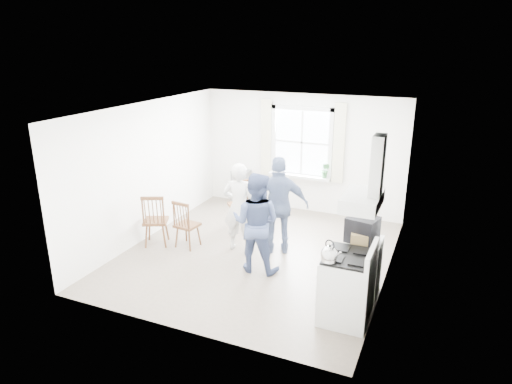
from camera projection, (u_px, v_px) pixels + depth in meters
name	position (u px, v px, depth m)	size (l,w,h in m)	color
room_shell	(257.00, 185.00, 7.81)	(4.62, 5.12, 2.64)	gray
window_assembly	(301.00, 147.00, 9.89)	(1.88, 0.24, 1.70)	white
range_hood	(367.00, 189.00, 5.67)	(0.45, 0.76, 0.94)	silver
shelf_unit	(241.00, 187.00, 10.65)	(0.40, 0.30, 0.80)	slate
gas_stove	(347.00, 287.00, 6.18)	(0.68, 0.76, 1.12)	silver
kettle	(329.00, 255.00, 5.82)	(0.22, 0.22, 0.32)	silver
low_cabinet	(362.00, 267.00, 6.77)	(0.50, 0.55, 0.90)	silver
stereo_stack	(362.00, 229.00, 6.53)	(0.48, 0.45, 0.37)	black
cardboard_box	(361.00, 239.00, 6.44)	(0.28, 0.20, 0.18)	olive
windsor_chair_a	(243.00, 199.00, 8.99)	(0.65, 0.65, 1.11)	#4F2E19
windsor_chair_b	(183.00, 220.00, 8.27)	(0.43, 0.43, 0.92)	#4F2E19
windsor_chair_c	(154.00, 215.00, 8.33)	(0.56, 0.56, 1.01)	#4F2E19
person_left	(239.00, 207.00, 8.14)	(0.60, 0.60, 1.64)	silver
person_mid	(256.00, 223.00, 7.41)	(0.82, 0.82, 1.68)	#43527D
person_right	(279.00, 206.00, 8.04)	(1.04, 1.04, 1.77)	navy
potted_plant	(325.00, 170.00, 9.74)	(0.18, 0.18, 0.33)	#2E6937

